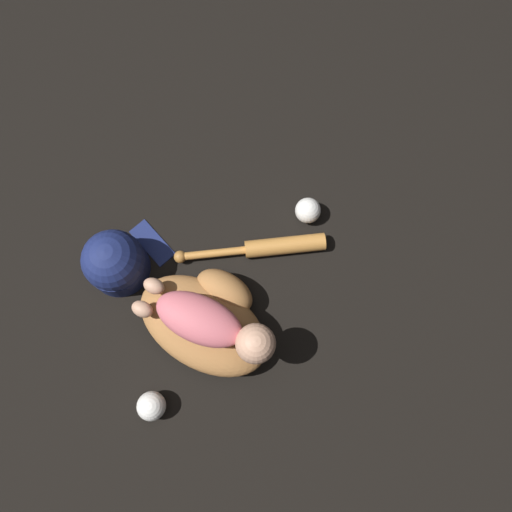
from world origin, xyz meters
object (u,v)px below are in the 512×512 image
object	(u,v)px
baseball	(308,210)
baseball_cap	(115,262)
baby_figure	(212,325)
baseball_glove	(207,319)
baseball_bat	(269,248)
baseball_spare	(151,406)

from	to	relation	value
baseball	baseball_cap	xyz separation A→B (m)	(-0.30, -0.46, 0.03)
baseball_cap	baby_figure	bearing A→B (deg)	6.28
baseball_glove	baseball_cap	xyz separation A→B (m)	(-0.29, -0.04, 0.01)
baby_figure	baseball_bat	size ratio (longest dim) A/B	1.13
baseball_spare	baseball_cap	world-z (taller)	baseball_cap
baby_figure	baseball_spare	size ratio (longest dim) A/B	5.01
baseball_glove	baby_figure	size ratio (longest dim) A/B	1.06
baseball_bat	baseball	size ratio (longest dim) A/B	4.50
baseball_glove	baseball	bearing A→B (deg)	88.42
baseball_spare	baseball_glove	bearing A→B (deg)	98.19
baseball_glove	baseball_bat	size ratio (longest dim) A/B	1.21
baby_figure	baseball	bearing A→B (deg)	93.45
baseball_cap	baseball_glove	bearing A→B (deg)	8.52
baby_figure	baseball_bat	bearing A→B (deg)	98.83
baseball_bat	baseball_cap	xyz separation A→B (m)	(-0.28, -0.31, 0.04)
baseball_spare	baseball_cap	size ratio (longest dim) A/B	0.32
baseball_glove	baseball_spare	xyz separation A→B (m)	(0.04, -0.25, -0.02)
baseball_bat	baseball_cap	size ratio (longest dim) A/B	1.42
baseball	baseball_cap	size ratio (longest dim) A/B	0.32
baby_figure	baseball_spare	xyz separation A→B (m)	(-0.00, -0.25, -0.11)
baseball	baseball_spare	xyz separation A→B (m)	(0.03, -0.67, 0.00)
baby_figure	baseball_cap	xyz separation A→B (m)	(-0.32, -0.04, -0.08)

